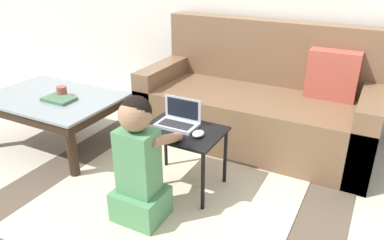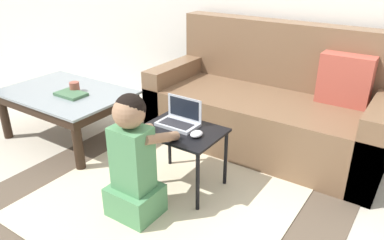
% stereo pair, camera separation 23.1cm
% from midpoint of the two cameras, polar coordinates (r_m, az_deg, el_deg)
% --- Properties ---
extents(ground_plane, '(16.00, 16.00, 0.00)m').
position_cam_midpoint_polar(ground_plane, '(2.46, -3.19, -11.45)').
color(ground_plane, beige).
extents(area_rug, '(2.09, 1.97, 0.01)m').
position_cam_midpoint_polar(area_rug, '(2.41, -6.58, -12.27)').
color(area_rug, brown).
rests_on(area_rug, ground_plane).
extents(couch, '(1.80, 0.81, 0.94)m').
position_cam_midpoint_polar(couch, '(3.03, 8.04, 2.35)').
color(couch, brown).
rests_on(couch, ground_plane).
extents(coffee_table, '(1.01, 0.69, 0.41)m').
position_cam_midpoint_polar(coffee_table, '(3.14, -22.40, 2.22)').
color(coffee_table, gray).
rests_on(coffee_table, ground_plane).
extents(laptop_desk, '(0.51, 0.38, 0.41)m').
position_cam_midpoint_polar(laptop_desk, '(2.36, -4.31, -2.84)').
color(laptop_desk, black).
rests_on(laptop_desk, ground_plane).
extents(laptop, '(0.26, 0.16, 0.17)m').
position_cam_midpoint_polar(laptop, '(2.39, -4.86, -0.21)').
color(laptop, '#B7BCC6').
rests_on(laptop, laptop_desk).
extents(computer_mouse, '(0.07, 0.09, 0.03)m').
position_cam_midpoint_polar(computer_mouse, '(2.25, -1.95, -2.16)').
color(computer_mouse, silver).
rests_on(computer_mouse, laptop_desk).
extents(person_seated, '(0.28, 0.41, 0.76)m').
position_cam_midpoint_polar(person_seated, '(2.12, -11.20, -6.64)').
color(person_seated, '#518E5B').
rests_on(person_seated, ground_plane).
extents(cup_on_table, '(0.08, 0.08, 0.08)m').
position_cam_midpoint_polar(cup_on_table, '(3.08, -21.29, 4.04)').
color(cup_on_table, '#994C3D').
rests_on(cup_on_table, coffee_table).
extents(book_on_table, '(0.23, 0.15, 0.02)m').
position_cam_midpoint_polar(book_on_table, '(3.01, -21.72, 2.94)').
color(book_on_table, '#47704C').
rests_on(book_on_table, coffee_table).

